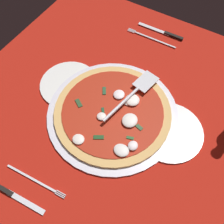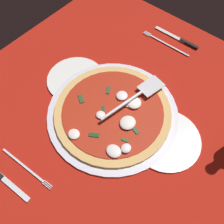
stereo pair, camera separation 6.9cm
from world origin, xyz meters
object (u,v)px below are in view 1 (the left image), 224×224
(dinner_plate_right, at_px, (169,132))
(place_setting_near, at_px, (24,188))
(place_setting_far, at_px, (158,36))
(dinner_plate_left, at_px, (69,84))
(pizza, at_px, (113,113))
(pizza_server, at_px, (132,94))

(dinner_plate_right, relative_size, place_setting_near, 1.07)
(place_setting_near, relative_size, place_setting_far, 0.91)
(dinner_plate_left, distance_m, place_setting_near, 0.37)
(pizza, bearing_deg, pizza_server, 73.39)
(pizza_server, bearing_deg, dinner_plate_left, 115.23)
(pizza, distance_m, place_setting_near, 0.34)
(dinner_plate_left, bearing_deg, place_setting_near, -73.91)
(place_setting_far, bearing_deg, pizza, 93.68)
(dinner_plate_left, relative_size, dinner_plate_right, 0.96)
(place_setting_far, bearing_deg, dinner_plate_left, 66.04)
(pizza_server, distance_m, place_setting_near, 0.43)
(pizza_server, xyz_separation_m, place_setting_far, (-0.06, 0.32, -0.04))
(dinner_plate_right, distance_m, pizza, 0.19)
(pizza_server, bearing_deg, place_setting_far, 21.35)
(place_setting_near, bearing_deg, pizza, 70.90)
(dinner_plate_left, distance_m, pizza_server, 0.23)
(dinner_plate_left, height_order, dinner_plate_right, same)
(dinner_plate_right, bearing_deg, dinner_plate_left, -178.84)
(dinner_plate_left, xyz_separation_m, pizza_server, (0.22, 0.05, 0.04))
(dinner_plate_right, bearing_deg, place_setting_far, 119.92)
(dinner_plate_left, distance_m, pizza, 0.20)
(pizza_server, xyz_separation_m, place_setting_near, (-0.12, -0.41, -0.04))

